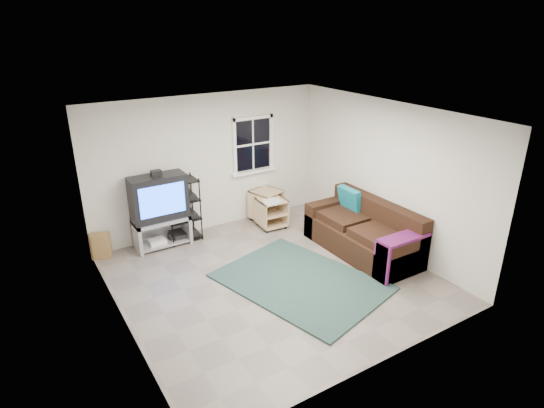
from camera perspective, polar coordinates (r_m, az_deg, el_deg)
room at (r=8.99m, az=-2.40°, el=7.04°), size 4.60×4.62×4.60m
tv_unit at (r=8.23m, az=-13.97°, el=-0.14°), size 0.97×0.49×1.43m
av_rack at (r=8.48m, az=-11.19°, el=-1.16°), size 0.60×0.44×1.21m
side_table_left at (r=9.24m, az=-0.96°, el=0.01°), size 0.66×0.66×0.63m
side_table_right at (r=8.92m, az=-0.16°, el=-0.83°), size 0.55×0.56×0.60m
sofa at (r=8.11m, az=11.49°, el=-3.64°), size 0.96×2.16×0.99m
shag_rug at (r=7.22m, az=3.62°, el=-9.70°), size 2.36×2.84×0.03m
paper_bag at (r=8.35m, az=-20.70°, el=-4.93°), size 0.36×0.31×0.44m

